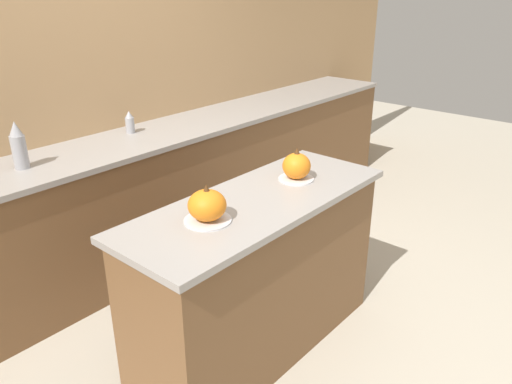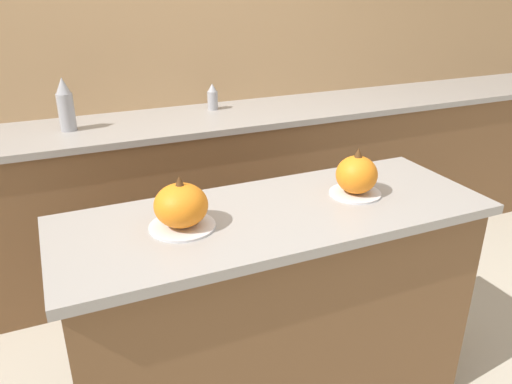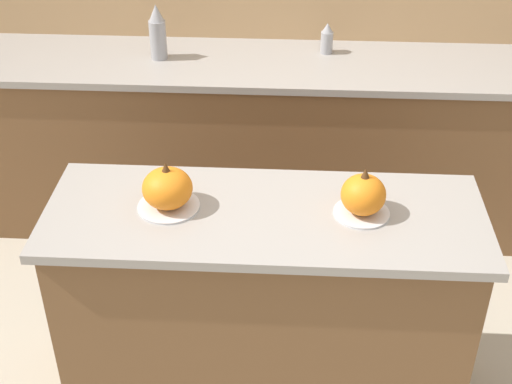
{
  "view_description": "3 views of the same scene",
  "coord_description": "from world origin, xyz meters",
  "views": [
    {
      "loc": [
        -1.73,
        -1.48,
        1.93
      ],
      "look_at": [
        -0.01,
        0.01,
        0.95
      ],
      "focal_mm": 35.0,
      "sensor_mm": 36.0,
      "label": 1
    },
    {
      "loc": [
        -0.7,
        -1.42,
        1.67
      ],
      "look_at": [
        -0.08,
        0.01,
        1.0
      ],
      "focal_mm": 35.0,
      "sensor_mm": 36.0,
      "label": 2
    },
    {
      "loc": [
        0.09,
        -2.01,
        2.34
      ],
      "look_at": [
        -0.03,
        -0.04,
        1.03
      ],
      "focal_mm": 50.0,
      "sensor_mm": 36.0,
      "label": 3
    }
  ],
  "objects": [
    {
      "name": "kitchen_island",
      "position": [
        0.0,
        0.0,
        0.46
      ],
      "size": [
        1.54,
        0.57,
        0.91
      ],
      "color": "brown",
      "rests_on": "ground_plane"
    },
    {
      "name": "back_counter",
      "position": [
        0.0,
        1.25,
        0.47
      ],
      "size": [
        6.0,
        0.6,
        0.94
      ],
      "color": "brown",
      "rests_on": "ground_plane"
    },
    {
      "name": "bottle_short",
      "position": [
        0.24,
        1.38,
        1.01
      ],
      "size": [
        0.06,
        0.06,
        0.15
      ],
      "color": "#99999E",
      "rests_on": "back_counter"
    },
    {
      "name": "pumpkin_cake_left",
      "position": [
        -0.34,
        0.01,
        0.99
      ],
      "size": [
        0.22,
        0.22,
        0.18
      ],
      "color": "silver",
      "rests_on": "kitchen_island"
    },
    {
      "name": "bottle_tall",
      "position": [
        -0.58,
        1.27,
        1.07
      ],
      "size": [
        0.08,
        0.08,
        0.27
      ],
      "color": "#99999E",
      "rests_on": "back_counter"
    },
    {
      "name": "pumpkin_cake_right",
      "position": [
        0.33,
        0.01,
        0.99
      ],
      "size": [
        0.19,
        0.19,
        0.18
      ],
      "color": "silver",
      "rests_on": "kitchen_island"
    }
  ]
}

